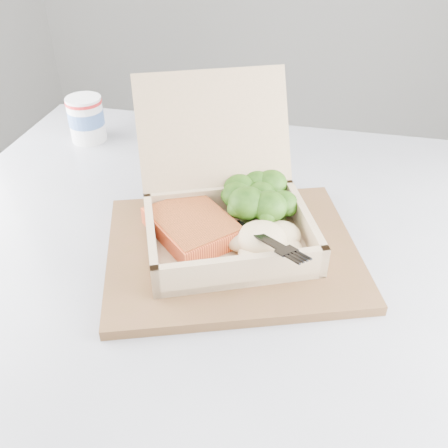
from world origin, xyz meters
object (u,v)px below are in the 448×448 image
(cafe_table, at_px, (206,351))
(paper_cup, at_px, (86,118))
(serving_tray, at_px, (232,251))
(takeout_container, at_px, (224,200))

(cafe_table, bearing_deg, paper_cup, 138.82)
(serving_tray, xyz_separation_m, takeout_container, (-0.02, 0.04, 0.05))
(paper_cup, bearing_deg, cafe_table, -41.18)
(cafe_table, xyz_separation_m, serving_tray, (0.04, 0.01, 0.20))
(cafe_table, xyz_separation_m, paper_cup, (-0.31, 0.27, 0.24))
(serving_tray, bearing_deg, paper_cup, 143.24)
(cafe_table, height_order, serving_tray, serving_tray)
(takeout_container, bearing_deg, paper_cup, 120.13)
(cafe_table, relative_size, serving_tray, 2.76)
(serving_tray, distance_m, takeout_container, 0.07)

